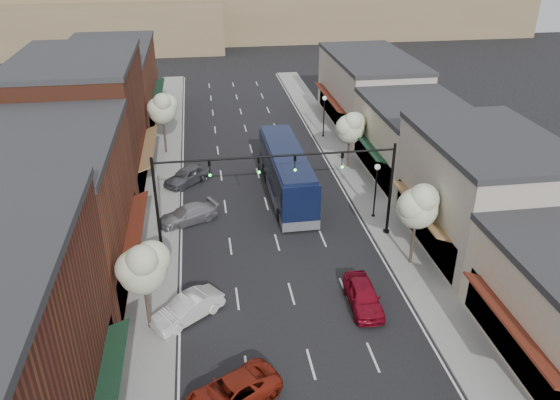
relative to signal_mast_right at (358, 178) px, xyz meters
name	(u,v)px	position (x,y,z in m)	size (l,w,h in m)	color
ground	(297,315)	(-5.62, -8.00, -4.62)	(160.00, 160.00, 0.00)	black
sidewalk_left	(162,186)	(-14.02, 10.50, -4.55)	(2.80, 73.00, 0.15)	gray
sidewalk_right	(353,173)	(2.78, 10.50, -4.55)	(2.80, 73.00, 0.15)	gray
curb_left	(179,185)	(-12.62, 10.50, -4.55)	(0.25, 73.00, 0.17)	gray
curb_right	(338,174)	(1.38, 10.50, -4.55)	(0.25, 73.00, 0.17)	gray
bldg_left_midnear	(48,212)	(-19.85, -2.00, 0.03)	(10.14, 14.10, 9.40)	brown
bldg_left_midfar	(84,124)	(-19.86, 12.00, 0.78)	(10.14, 14.10, 10.90)	#602C1B
bldg_left_far	(111,86)	(-19.84, 28.00, -0.46)	(10.14, 18.10, 8.40)	brown
bldg_right_midnear	(482,193)	(8.10, -2.00, -0.72)	(9.14, 12.10, 7.90)	#B6A99C
bldg_right_midfar	(415,140)	(8.08, 10.00, -1.46)	(9.14, 12.10, 6.40)	beige
bldg_right_far	(369,90)	(8.09, 24.00, -0.96)	(9.14, 16.10, 7.40)	#B6A99C
hill_far	(217,1)	(-5.62, 82.00, 1.38)	(120.00, 30.00, 12.00)	#7A6647
hill_near	(77,25)	(-30.62, 70.00, -0.62)	(50.00, 20.00, 8.00)	#7A6647
signal_mast_right	(358,178)	(0.00, 0.00, 0.00)	(8.22, 0.46, 7.00)	black
signal_mast_left	(192,189)	(-11.24, 0.00, 0.00)	(8.22, 0.46, 7.00)	black
tree_right_near	(418,205)	(2.73, -4.05, -0.17)	(2.85, 2.65, 5.95)	#47382B
tree_right_far	(351,127)	(2.73, 11.95, -0.63)	(2.85, 2.65, 5.43)	#47382B
tree_left_near	(143,266)	(-13.87, -8.05, -0.40)	(2.85, 2.65, 5.69)	#47382B
tree_left_far	(162,108)	(-13.87, 17.95, -0.02)	(2.85, 2.65, 6.13)	#47382B
lamp_post_near	(376,182)	(2.18, 2.50, -1.62)	(0.44, 0.44, 4.44)	black
lamp_post_far	(324,110)	(2.18, 20.00, -1.62)	(0.44, 0.44, 4.44)	black
coach_bus	(286,172)	(-3.77, 7.38, -2.59)	(2.96, 12.86, 3.92)	black
red_hatchback	(363,296)	(-1.67, -7.79, -3.88)	(1.75, 4.35, 1.48)	maroon
parked_car_a	(231,393)	(-9.82, -13.94, -3.95)	(2.21, 4.80, 1.33)	maroon
parked_car_b	(188,308)	(-11.82, -7.40, -3.92)	(1.49, 4.29, 1.41)	silver
parked_car_c	(188,215)	(-11.82, 3.87, -3.96)	(1.85, 4.55, 1.32)	#96959A
parked_car_d	(188,175)	(-11.82, 10.75, -3.85)	(1.81, 4.50, 1.53)	#4F5155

